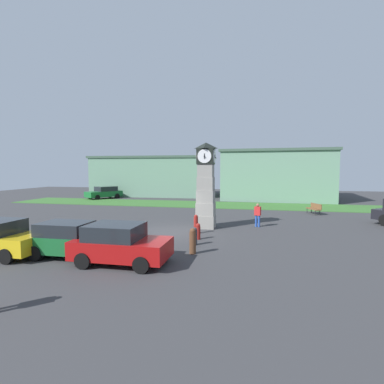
% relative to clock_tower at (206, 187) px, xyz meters
% --- Properties ---
extents(ground_plane, '(77.77, 77.77, 0.00)m').
position_rel_clock_tower_xyz_m(ground_plane, '(-1.85, -1.89, -2.65)').
color(ground_plane, '#38383A').
extents(clock_tower, '(1.36, 1.42, 5.54)m').
position_rel_clock_tower_xyz_m(clock_tower, '(0.00, 0.00, 0.00)').
color(clock_tower, gray).
rests_on(clock_tower, ground_plane).
extents(bollard_near_tower, '(0.30, 0.30, 1.18)m').
position_rel_clock_tower_xyz_m(bollard_near_tower, '(0.45, -6.10, -2.06)').
color(bollard_near_tower, brown).
rests_on(bollard_near_tower, ground_plane).
extents(bollard_mid_row, '(0.27, 0.27, 0.91)m').
position_rel_clock_tower_xyz_m(bollard_mid_row, '(0.21, -4.54, -2.20)').
color(bollard_mid_row, '#333338').
rests_on(bollard_mid_row, ground_plane).
extents(bollard_far_row, '(0.27, 0.27, 0.88)m').
position_rel_clock_tower_xyz_m(bollard_far_row, '(0.14, -3.30, -2.21)').
color(bollard_far_row, maroon).
rests_on(bollard_far_row, ground_plane).
extents(bollard_end_row, '(0.25, 0.25, 1.13)m').
position_rel_clock_tower_xyz_m(bollard_end_row, '(-0.27, -1.88, -2.08)').
color(bollard_end_row, maroon).
rests_on(bollard_end_row, ground_plane).
extents(car_near_tower, '(3.86, 1.92, 1.53)m').
position_rel_clock_tower_xyz_m(car_near_tower, '(-4.69, -7.73, -1.88)').
color(car_near_tower, '#19602D').
rests_on(car_near_tower, ground_plane).
extents(car_by_building, '(3.87, 2.12, 1.62)m').
position_rel_clock_tower_xyz_m(car_by_building, '(-2.14, -8.09, -1.84)').
color(car_by_building, '#A51111').
rests_on(car_by_building, ground_plane).
extents(car_silver_hatch, '(4.01, 4.79, 1.57)m').
position_rel_clock_tower_xyz_m(car_silver_hatch, '(-16.04, 16.03, -1.86)').
color(car_silver_hatch, '#19602D').
rests_on(car_silver_hatch, ground_plane).
extents(bench, '(1.07, 1.68, 0.90)m').
position_rel_clock_tower_xyz_m(bench, '(8.04, 7.73, -2.13)').
color(bench, brown).
rests_on(bench, ground_plane).
extents(pedestrian_crossing_lot, '(0.46, 0.36, 1.57)m').
position_rel_clock_tower_xyz_m(pedestrian_crossing_lot, '(3.32, 0.99, -1.77)').
color(pedestrian_crossing_lot, '#264CA5').
rests_on(pedestrian_crossing_lot, ground_plane).
extents(warehouse_blue_far, '(17.04, 9.22, 5.59)m').
position_rel_clock_tower_xyz_m(warehouse_blue_far, '(-11.58, 22.54, 0.15)').
color(warehouse_blue_far, gray).
rests_on(warehouse_blue_far, ground_plane).
extents(storefront_low_left, '(13.97, 12.98, 6.16)m').
position_rel_clock_tower_xyz_m(storefront_low_left, '(5.74, 21.57, 0.43)').
color(storefront_low_left, gray).
rests_on(storefront_low_left, ground_plane).
extents(grass_verge_far, '(46.66, 5.92, 0.04)m').
position_rel_clock_tower_xyz_m(grass_verge_far, '(-0.68, 12.37, -2.63)').
color(grass_verge_far, '#386B2D').
rests_on(grass_verge_far, ground_plane).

